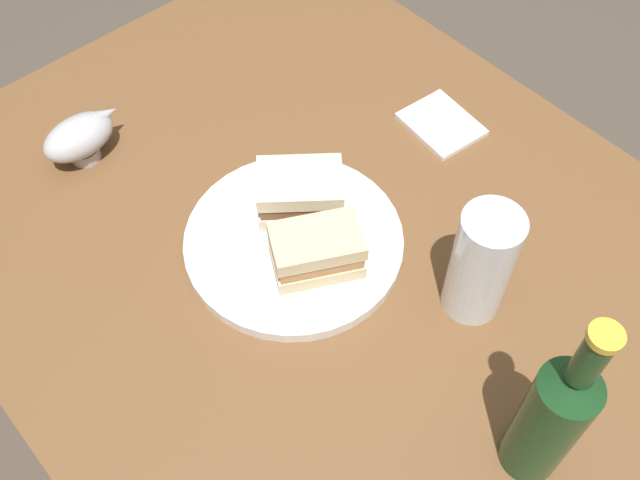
% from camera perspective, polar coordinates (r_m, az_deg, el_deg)
% --- Properties ---
extents(ground_plane, '(6.00, 6.00, 0.00)m').
position_cam_1_polar(ground_plane, '(1.61, 1.28, -15.83)').
color(ground_plane, '#4C4238').
extents(dining_table, '(1.19, 0.87, 0.71)m').
position_cam_1_polar(dining_table, '(1.28, 1.57, -10.50)').
color(dining_table, brown).
rests_on(dining_table, ground).
extents(plate, '(0.29, 0.29, 0.02)m').
position_cam_1_polar(plate, '(0.97, -2.03, -0.14)').
color(plate, white).
rests_on(plate, dining_table).
extents(sandwich_half_left, '(0.11, 0.13, 0.06)m').
position_cam_1_polar(sandwich_half_left, '(0.92, -0.25, -0.82)').
color(sandwich_half_left, beige).
rests_on(sandwich_half_left, plate).
extents(sandwich_half_right, '(0.13, 0.14, 0.06)m').
position_cam_1_polar(sandwich_half_right, '(0.97, -1.54, 3.67)').
color(sandwich_half_right, beige).
rests_on(sandwich_half_right, plate).
extents(potato_wedge_front, '(0.04, 0.03, 0.02)m').
position_cam_1_polar(potato_wedge_front, '(0.98, 0.37, 2.33)').
color(potato_wedge_front, gold).
rests_on(potato_wedge_front, plate).
extents(potato_wedge_middle, '(0.03, 0.05, 0.02)m').
position_cam_1_polar(potato_wedge_middle, '(0.95, 0.81, -0.31)').
color(potato_wedge_middle, '#AD702D').
rests_on(potato_wedge_middle, plate).
extents(potato_wedge_back, '(0.05, 0.04, 0.02)m').
position_cam_1_polar(potato_wedge_back, '(0.98, -0.19, 2.16)').
color(potato_wedge_back, gold).
rests_on(potato_wedge_back, plate).
extents(pint_glass, '(0.07, 0.07, 0.17)m').
position_cam_1_polar(pint_glass, '(0.89, 12.22, -2.08)').
color(pint_glass, white).
rests_on(pint_glass, dining_table).
extents(gravy_boat, '(0.07, 0.12, 0.07)m').
position_cam_1_polar(gravy_boat, '(1.10, -18.00, 7.57)').
color(gravy_boat, '#B7B7BC').
rests_on(gravy_boat, dining_table).
extents(cider_bottle, '(0.06, 0.06, 0.28)m').
position_cam_1_polar(cider_bottle, '(0.78, 17.45, -12.83)').
color(cider_bottle, '#19421E').
rests_on(cider_bottle, dining_table).
extents(napkin, '(0.12, 0.10, 0.01)m').
position_cam_1_polar(napkin, '(1.13, 9.32, 8.80)').
color(napkin, white).
rests_on(napkin, dining_table).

